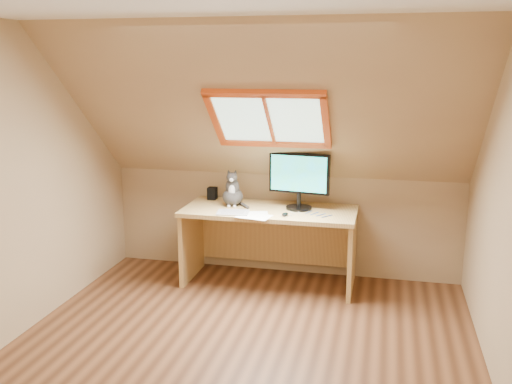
# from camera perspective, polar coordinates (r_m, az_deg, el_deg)

# --- Properties ---
(ground) EXTENTS (3.50, 3.50, 0.00)m
(ground) POSITION_cam_1_polar(r_m,az_deg,el_deg) (4.38, -1.65, -15.72)
(ground) COLOR brown
(ground) RESTS_ON ground
(room_shell) EXTENTS (3.52, 3.52, 2.41)m
(room_shell) POSITION_cam_1_polar(r_m,az_deg,el_deg) (3.81, -2.14, 2.83)
(room_shell) COLOR tan
(room_shell) RESTS_ON ground
(desk) EXTENTS (1.63, 0.71, 0.74)m
(desk) POSITION_cam_1_polar(r_m,az_deg,el_deg) (5.50, 1.49, -3.81)
(desk) COLOR #DDB868
(desk) RESTS_ON ground
(monitor) EXTENTS (0.58, 0.24, 0.53)m
(monitor) POSITION_cam_1_polar(r_m,az_deg,el_deg) (5.32, 4.34, 1.47)
(monitor) COLOR black
(monitor) RESTS_ON desk
(cat) EXTENTS (0.23, 0.27, 0.36)m
(cat) POSITION_cam_1_polar(r_m,az_deg,el_deg) (5.47, -2.36, -0.05)
(cat) COLOR #3C3835
(cat) RESTS_ON desk
(desk_speaker) EXTENTS (0.09, 0.09, 0.12)m
(desk_speaker) POSITION_cam_1_polar(r_m,az_deg,el_deg) (5.75, -4.39, -0.14)
(desk_speaker) COLOR black
(desk_speaker) RESTS_ON desk
(graphics_tablet) EXTENTS (0.31, 0.24, 0.01)m
(graphics_tablet) POSITION_cam_1_polar(r_m,az_deg,el_deg) (5.23, -2.33, -2.06)
(graphics_tablet) COLOR #B2B2B7
(graphics_tablet) RESTS_ON desk
(mouse) EXTENTS (0.06, 0.10, 0.03)m
(mouse) POSITION_cam_1_polar(r_m,az_deg,el_deg) (5.13, 2.92, -2.26)
(mouse) COLOR black
(mouse) RESTS_ON desk
(papers) EXTENTS (0.33, 0.27, 0.00)m
(papers) POSITION_cam_1_polar(r_m,az_deg,el_deg) (5.15, -0.44, -2.33)
(papers) COLOR white
(papers) RESTS_ON desk
(cables) EXTENTS (0.51, 0.26, 0.01)m
(cables) POSITION_cam_1_polar(r_m,az_deg,el_deg) (5.20, 5.12, -2.21)
(cables) COLOR silver
(cables) RESTS_ON desk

